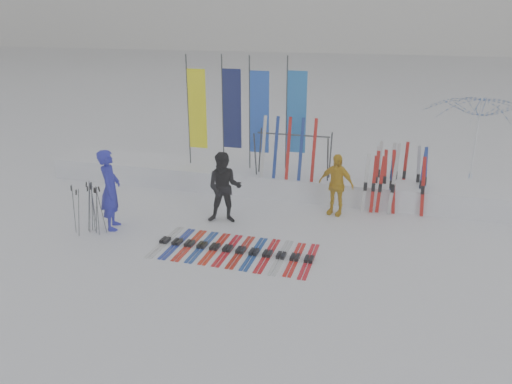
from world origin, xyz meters
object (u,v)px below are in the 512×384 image
(person_yellow, at_px, (336,184))
(tent_canopy, at_px, (475,143))
(person_blue, at_px, (110,190))
(person_black, at_px, (224,188))
(ski_row, at_px, (234,250))
(ski_rack, at_px, (293,149))

(person_yellow, bearing_deg, tent_canopy, 55.35)
(tent_canopy, bearing_deg, person_yellow, -139.29)
(person_blue, xyz_separation_m, person_yellow, (4.98, 2.39, -0.17))
(person_black, xyz_separation_m, ski_row, (0.75, -1.51, -0.85))
(tent_canopy, xyz_separation_m, ski_row, (-5.32, -5.83, -1.36))
(person_black, bearing_deg, person_yellow, 13.98)
(ski_row, height_order, ski_rack, ski_rack)
(person_black, relative_size, person_yellow, 1.11)
(person_black, bearing_deg, ski_rack, 48.72)
(person_blue, relative_size, person_black, 1.10)
(person_black, distance_m, ski_row, 1.89)
(ski_row, xyz_separation_m, ski_rack, (0.46, 3.72, 1.35))
(person_yellow, relative_size, ski_row, 0.46)
(person_black, xyz_separation_m, person_yellow, (2.54, 1.27, -0.09))
(person_black, relative_size, tent_canopy, 0.57)
(person_blue, xyz_separation_m, tent_canopy, (8.51, 5.42, 0.43))
(tent_canopy, bearing_deg, ski_row, -132.40)
(tent_canopy, distance_m, ski_row, 8.00)
(tent_canopy, distance_m, ski_rack, 5.30)
(ski_rack, bearing_deg, person_blue, -137.67)
(person_blue, distance_m, person_black, 2.69)
(person_blue, distance_m, ski_row, 3.35)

